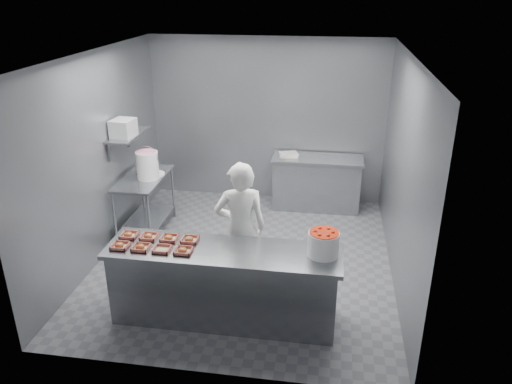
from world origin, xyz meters
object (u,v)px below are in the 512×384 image
prep_table (145,196)px  back_counter (317,183)px  tray_4 (129,235)px  tray_2 (162,249)px  tray_3 (183,250)px  strawberry_tub (323,243)px  service_counter (224,284)px  appliance (123,128)px  tray_0 (120,246)px  tray_1 (141,247)px  worker (241,229)px  tray_5 (149,236)px  glaze_bucket (147,165)px  tray_7 (190,239)px  tray_6 (169,238)px

prep_table → back_counter: 2.87m
tray_4 → tray_2: bearing=-27.6°
tray_3 → strawberry_tub: 1.51m
service_counter → appliance: size_ratio=7.84×
service_counter → tray_0: (-1.13, -0.13, 0.47)m
service_counter → tray_1: bearing=-172.0°
back_counter → tray_2: 3.74m
tray_0 → worker: size_ratio=0.11×
back_counter → tray_3: bearing=-111.3°
prep_table → strawberry_tub: bearing=-34.8°
tray_5 → glaze_bucket: glaze_bucket is taller
tray_4 → appliance: 1.98m
tray_5 → service_counter: bearing=-8.0°
back_counter → tray_5: 3.63m
tray_0 → tray_3: 0.72m
back_counter → worker: size_ratio=0.88×
strawberry_tub → tray_7: bearing=177.1°
tray_3 → strawberry_tub: strawberry_tub is taller
tray_3 → glaze_bucket: 2.35m
tray_7 → glaze_bucket: 2.14m
prep_table → back_counter: (2.55, 1.30, -0.14)m
tray_1 → tray_3: same height
glaze_bucket → tray_2: bearing=-66.2°
strawberry_tub → glaze_bucket: (-2.63, 1.88, 0.07)m
tray_6 → appliance: 2.19m
glaze_bucket → service_counter: bearing=-51.1°
tray_3 → tray_7: same height
service_counter → back_counter: size_ratio=1.73×
service_counter → tray_7: bearing=163.1°
tray_7 → worker: worker is taller
tray_3 → tray_1: bearing=180.0°
tray_3 → tray_7: bearing=90.0°
back_counter → tray_7: 3.42m
tray_6 → tray_5: bearing=180.0°
tray_1 → glaze_bucket: bearing=107.9°
tray_2 → prep_table: bearing=115.7°
service_counter → appliance: bearing=135.1°
tray_7 → tray_2: bearing=-133.2°
tray_4 → tray_6: (0.48, 0.00, 0.00)m
tray_5 → glaze_bucket: 1.93m
tray_5 → tray_6: same height
worker → service_counter: bearing=67.3°
tray_1 → appliance: size_ratio=0.57×
tray_0 → tray_2: 0.48m
prep_table → worker: bearing=-37.9°
prep_table → tray_7: 2.23m
strawberry_tub → appliance: size_ratio=1.01×
tray_7 → tray_1: bearing=-152.3°
tray_2 → worker: (0.73, 0.73, -0.07)m
prep_table → tray_4: bearing=-74.2°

